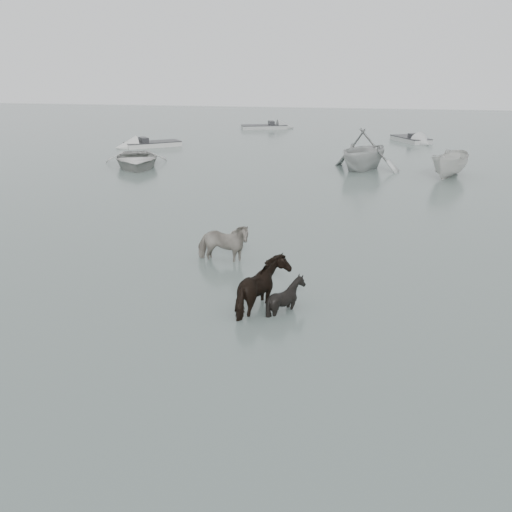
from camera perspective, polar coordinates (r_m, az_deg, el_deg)
name	(u,v)px	position (r m, az deg, el deg)	size (l,w,h in m)	color
ground	(279,291)	(16.05, 2.31, -3.53)	(140.00, 140.00, 0.00)	#52615A
pony_pinto	(223,238)	(18.18, -3.34, 1.76)	(0.84, 1.84, 1.56)	black
pony_dark	(264,279)	(14.60, 0.84, -2.30)	(1.66, 1.42, 1.67)	black
pony_black	(286,288)	(14.65, 3.03, -3.21)	(0.98, 1.11, 1.22)	black
rowboat_lead	(136,157)	(36.41, -11.92, 9.62)	(3.89, 5.44, 1.13)	#ADADA9
rowboat_trail	(365,148)	(35.13, 10.81, 10.58)	(4.25, 4.93, 2.60)	#AEB0AE
boat_small	(450,163)	(33.94, 18.88, 8.78)	(1.54, 4.10, 1.59)	beige
skiff_outer	(153,142)	(45.15, -10.30, 11.17)	(5.79, 1.60, 0.75)	#B8B7B3
skiff_mid	(411,137)	(49.00, 15.23, 11.40)	(5.34, 1.60, 0.75)	#9C9E9C
skiff_far	(264,125)	(56.92, 0.81, 12.97)	(6.06, 1.60, 0.75)	gray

